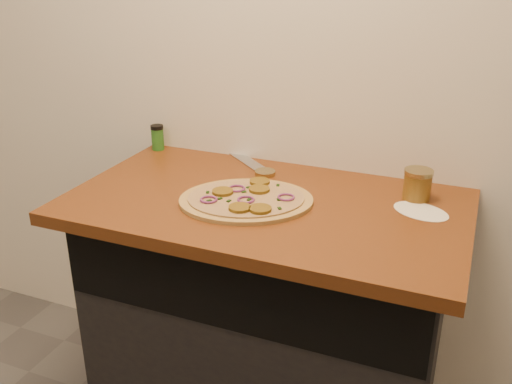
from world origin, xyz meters
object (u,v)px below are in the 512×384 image
at_px(salsa_jar, 417,184).
at_px(chefs_knife, 233,151).
at_px(pizza, 246,199).
at_px(spice_shaker, 158,137).

bearing_deg(salsa_jar, chefs_knife, 165.50).
height_order(pizza, salsa_jar, salsa_jar).
height_order(pizza, chefs_knife, pizza).
height_order(pizza, spice_shaker, spice_shaker).
xyz_separation_m(chefs_knife, spice_shaker, (-0.28, -0.08, 0.04)).
bearing_deg(spice_shaker, pizza, -32.81).
height_order(chefs_knife, spice_shaker, spice_shaker).
height_order(salsa_jar, spice_shaker, spice_shaker).
bearing_deg(chefs_knife, salsa_jar, -14.50).
distance_m(pizza, salsa_jar, 0.52).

